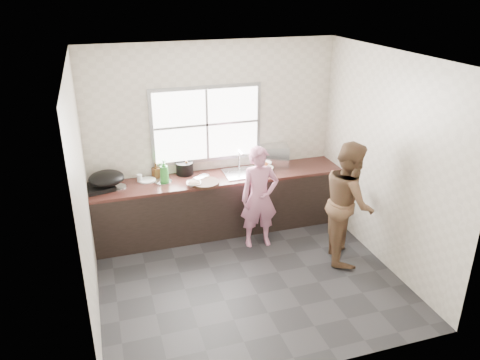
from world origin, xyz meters
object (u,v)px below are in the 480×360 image
object	(u,v)px
glass_jar	(140,178)
pot_lid_right	(163,181)
woman	(259,201)
burner	(99,187)
bowl_crabs	(266,170)
pot_lid_left	(117,187)
bottle_green	(164,171)
bowl_held	(257,176)
dish_rack	(274,155)
cutting_board	(205,183)
bottle_brown_short	(187,168)
wok	(106,178)
bottle_brown_tall	(156,171)
bowl_mince	(194,184)
person_side	(349,202)
plate_food	(147,180)
black_pot	(185,168)

from	to	relation	value
glass_jar	pot_lid_right	xyz separation A→B (m)	(0.30, -0.11, -0.05)
woman	glass_jar	size ratio (longest dim) A/B	12.85
burner	pot_lid_right	bearing A→B (deg)	-0.50
bowl_crabs	pot_lid_left	bearing A→B (deg)	178.25
bowl_crabs	bottle_green	world-z (taller)	bottle_green
bowl_held	dish_rack	bearing A→B (deg)	43.68
cutting_board	bottle_brown_short	distance (m)	0.46
wok	bowl_crabs	bearing A→B (deg)	-1.74
pot_lid_left	wok	bearing A→B (deg)	178.34
bottle_brown_short	wok	size ratio (longest dim) A/B	0.40
burner	wok	distance (m)	0.16
cutting_board	pot_lid_right	distance (m)	0.59
woman	bottle_brown_tall	distance (m)	1.52
bowl_held	bottle_brown_tall	world-z (taller)	bottle_brown_tall
bottle_brown_short	bowl_mince	bearing A→B (deg)	-89.02
person_side	cutting_board	size ratio (longest dim) A/B	4.15
bottle_green	pot_lid_left	world-z (taller)	bottle_green
person_side	bowl_mince	distance (m)	2.07
cutting_board	wok	size ratio (longest dim) A/B	0.83
bowl_mince	wok	size ratio (longest dim) A/B	0.44
bowl_crabs	bottle_green	size ratio (longest dim) A/B	0.54
bowl_crabs	pot_lid_left	xyz separation A→B (m)	(-2.12, 0.06, -0.02)
plate_food	bowl_crabs	bearing A→B (deg)	-5.66
bottle_brown_tall	bottle_brown_short	distance (m)	0.43
wok	bottle_brown_short	bearing A→B (deg)	8.90
bottle_green	pot_lid_left	bearing A→B (deg)	178.27
bottle_brown_tall	dish_rack	bearing A→B (deg)	-1.74
bowl_crabs	wok	xyz separation A→B (m)	(-2.23, 0.07, 0.12)
person_side	pot_lid_left	xyz separation A→B (m)	(-2.81, 1.24, 0.06)
black_pot	bottle_brown_short	size ratio (longest dim) A/B	1.33
cutting_board	wok	distance (m)	1.31
person_side	bowl_crabs	world-z (taller)	person_side
person_side	cutting_board	world-z (taller)	person_side
bowl_mince	bowl_crabs	bearing A→B (deg)	9.42
bowl_held	burner	size ratio (longest dim) A/B	0.53
bowl_mince	black_pot	distance (m)	0.45
bottle_brown_tall	glass_jar	distance (m)	0.26
bottle_green	burner	distance (m)	0.88
black_pot	pot_lid_left	size ratio (longest dim) A/B	0.97
plate_food	bottle_green	size ratio (longest dim) A/B	0.72
cutting_board	bowl_mince	bearing A→B (deg)	180.00
burner	pot_lid_left	bearing A→B (deg)	-2.68
woman	wok	xyz separation A→B (m)	(-1.95, 0.60, 0.34)
bottle_green	bowl_held	bearing A→B (deg)	-10.27
cutting_board	person_side	bearing A→B (deg)	-31.06
black_pot	pot_lid_right	bearing A→B (deg)	-151.44
cutting_board	pot_lid_left	world-z (taller)	cutting_board
bottle_brown_short	burner	distance (m)	1.23
bowl_mince	bowl_crabs	world-z (taller)	bowl_crabs
burner	black_pot	bearing A→B (deg)	8.61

